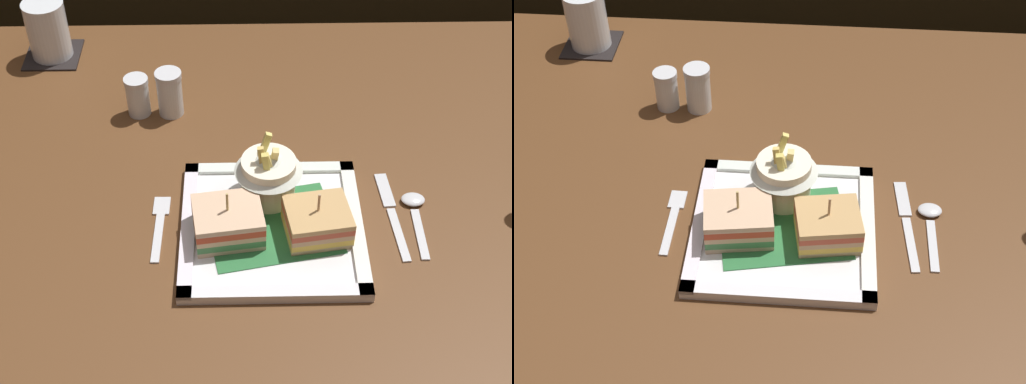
# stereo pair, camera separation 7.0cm
# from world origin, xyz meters

# --- Properties ---
(dining_table) EXTENTS (1.21, 0.95, 0.74)m
(dining_table) POSITION_xyz_m (0.00, 0.00, 0.61)
(dining_table) COLOR brown
(dining_table) RESTS_ON ground_plane
(square_plate) EXTENTS (0.26, 0.26, 0.02)m
(square_plate) POSITION_xyz_m (0.04, -0.08, 0.75)
(square_plate) COLOR white
(square_plate) RESTS_ON dining_table
(sandwich_half_left) EXTENTS (0.10, 0.09, 0.08)m
(sandwich_half_left) POSITION_xyz_m (-0.02, -0.09, 0.78)
(sandwich_half_left) COLOR #D2B18A
(sandwich_half_left) RESTS_ON square_plate
(sandwich_half_right) EXTENTS (0.10, 0.09, 0.08)m
(sandwich_half_right) POSITION_xyz_m (0.11, -0.09, 0.78)
(sandwich_half_right) COLOR tan
(sandwich_half_right) RESTS_ON square_plate
(fries_cup) EXTENTS (0.10, 0.10, 0.10)m
(fries_cup) POSITION_xyz_m (0.04, -0.02, 0.80)
(fries_cup) COLOR white
(fries_cup) RESTS_ON square_plate
(drink_coaster) EXTENTS (0.10, 0.10, 0.00)m
(drink_coaster) POSITION_xyz_m (-0.35, 0.37, 0.75)
(drink_coaster) COLOR black
(drink_coaster) RESTS_ON dining_table
(water_glass) EXTENTS (0.07, 0.07, 0.11)m
(water_glass) POSITION_xyz_m (-0.35, 0.37, 0.79)
(water_glass) COLOR silver
(water_glass) RESTS_ON dining_table
(fork) EXTENTS (0.02, 0.13, 0.00)m
(fork) POSITION_xyz_m (-0.12, -0.06, 0.75)
(fork) COLOR silver
(fork) RESTS_ON dining_table
(knife) EXTENTS (0.03, 0.17, 0.00)m
(knife) POSITION_xyz_m (0.22, -0.05, 0.75)
(knife) COLOR silver
(knife) RESTS_ON dining_table
(spoon) EXTENTS (0.04, 0.13, 0.01)m
(spoon) POSITION_xyz_m (0.25, -0.04, 0.75)
(spoon) COLOR silver
(spoon) RESTS_ON dining_table
(salt_shaker) EXTENTS (0.04, 0.04, 0.07)m
(salt_shaker) POSITION_xyz_m (-0.17, 0.20, 0.78)
(salt_shaker) COLOR silver
(salt_shaker) RESTS_ON dining_table
(pepper_shaker) EXTENTS (0.04, 0.04, 0.08)m
(pepper_shaker) POSITION_xyz_m (-0.12, 0.20, 0.78)
(pepper_shaker) COLOR silver
(pepper_shaker) RESTS_ON dining_table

